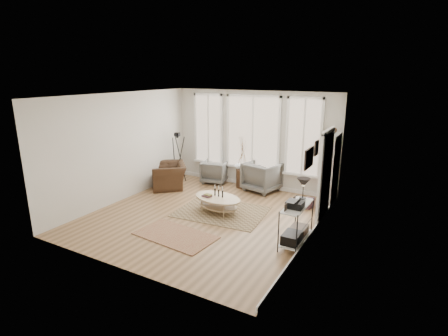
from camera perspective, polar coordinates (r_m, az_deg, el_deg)
The scene contains 17 objects.
room at distance 8.21m, azimuth -3.05°, elevation 1.43°, with size 5.50×5.54×2.90m.
bay_window at distance 10.50m, azimuth 4.71°, elevation 5.48°, with size 4.14×0.12×2.24m.
door at distance 8.35m, azimuth 16.25°, elevation -1.08°, with size 0.09×1.06×2.22m.
bookcase at distance 9.44m, azimuth 16.90°, elevation -0.32°, with size 0.31×0.85×2.06m.
low_shelf at distance 7.28m, azimuth 11.74°, elevation -8.33°, with size 0.38×1.08×1.30m.
wall_art at distance 6.83m, azimuth 14.00°, elevation 2.03°, with size 0.04×0.88×0.44m.
rug_main at distance 8.86m, azimuth -0.39°, elevation -7.15°, with size 2.16×1.62×0.01m, color brown.
rug_runner at distance 7.71m, azimuth -7.93°, elevation -10.83°, with size 1.72×0.96×0.01m, color brown.
coffee_table at distance 8.73m, azimuth -1.09°, elevation -5.31°, with size 1.40×1.02×0.59m.
armchair_left at distance 11.08m, azimuth -1.52°, elevation -0.60°, with size 0.76×0.78×0.71m, color #605F5B.
armchair_right at distance 10.35m, azimuth 6.26°, elevation -1.37°, with size 0.93×0.96×0.87m, color #605F5B.
side_table at distance 10.53m, azimuth 3.02°, elevation 0.81°, with size 0.38×0.38×1.58m.
vase at distance 10.61m, azimuth 2.34°, elevation 0.46°, with size 0.21×0.21×0.22m, color silver.
accent_chair at distance 10.75m, azimuth -9.01°, elevation -1.21°, with size 0.99×1.13×0.74m, color #3A2516.
tripod_camera at distance 11.20m, azimuth -7.50°, elevation 1.43°, with size 0.56×0.56×1.58m.
book_stack_near at distance 9.47m, azimuth 13.78°, elevation -5.48°, with size 0.24×0.31×0.20m, color maroon.
book_stack_far at distance 9.32m, azimuth 13.45°, elevation -6.03°, with size 0.17×0.21×0.14m, color maroon.
Camera 1 is at (4.28, -6.70, 3.39)m, focal length 28.00 mm.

